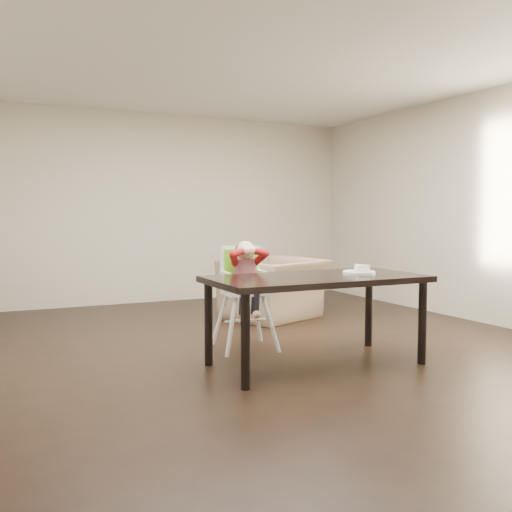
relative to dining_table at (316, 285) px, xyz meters
The scene contains 6 objects.
ground 0.87m from the dining_table, 117.76° to the left, with size 7.00×7.00×0.00m, color black.
room_walls 1.31m from the dining_table, 117.76° to the left, with size 6.02×7.02×2.71m.
dining_table is the anchor object (origin of this frame).
high_chair 0.85m from the dining_table, 110.56° to the left, with size 0.47×0.47×1.01m.
plate 0.43m from the dining_table, ahead, with size 0.36×0.36×0.08m.
armchair 2.17m from the dining_table, 71.74° to the left, with size 1.11×0.72×0.97m, color #957C5E.
Camera 1 is at (-2.24, -4.53, 1.26)m, focal length 40.00 mm.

